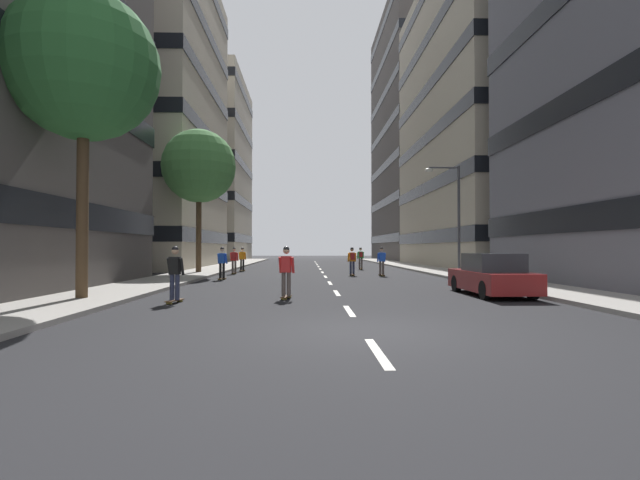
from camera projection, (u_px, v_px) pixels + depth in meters
ground_plane at (322, 272)px, 33.04m from camera, size 141.26×141.26×0.00m
sidewalk_left at (214, 269)px, 35.72m from camera, size 3.08×64.74×0.14m
sidewalk_right at (426, 269)px, 36.24m from camera, size 3.08×64.74×0.14m
lane_markings at (322, 272)px, 32.50m from camera, size 0.16×52.20×0.01m
building_left_mid at (109, 115)px, 41.11m from camera, size 18.10×18.49×27.14m
building_left_far at (180, 170)px, 64.63m from camera, size 18.10×18.33×25.35m
building_right_mid at (523, 119)px, 42.28m from camera, size 18.10×24.11×27.01m
building_right_far at (445, 136)px, 65.89m from camera, size 18.10×23.29×35.42m
parked_car_near at (492, 276)px, 16.64m from camera, size 1.82×4.40×1.52m
street_tree_near at (84, 67)px, 14.70m from camera, size 4.73×4.73×9.78m
street_tree_mid at (199, 167)px, 30.59m from camera, size 4.87×4.87×9.47m
streetlamp_right at (453, 208)px, 27.49m from camera, size 2.13×0.30×6.50m
skater_0 at (382, 260)px, 28.22m from camera, size 0.55×0.92×1.78m
skater_1 at (352, 259)px, 28.56m from camera, size 0.55×0.91×1.78m
skater_2 at (175, 271)px, 14.34m from camera, size 0.57×0.92×1.78m
skater_3 at (361, 257)px, 36.85m from camera, size 0.54×0.90×1.78m
skater_4 at (222, 262)px, 24.78m from camera, size 0.56×0.92×1.78m
skater_5 at (286, 270)px, 15.51m from camera, size 0.57×0.92×1.78m
skater_6 at (234, 259)px, 30.25m from camera, size 0.54×0.91×1.78m
skater_7 at (242, 258)px, 33.85m from camera, size 0.57×0.92×1.78m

